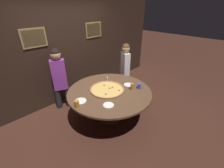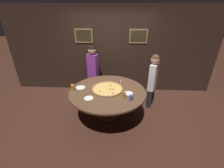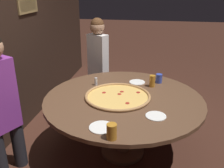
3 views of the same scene
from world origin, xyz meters
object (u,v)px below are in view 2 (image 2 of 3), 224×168
dining_table (108,95)px  drink_cup_near_left (124,95)px  white_plate_left_side (128,93)px  diner_far_right (93,67)px  giant_pizza (107,89)px  white_plate_near_front (81,88)px  drink_cup_front_edge (73,87)px  diner_far_left (153,78)px  condiment_shaker (121,82)px  white_plate_far_back (89,98)px  drink_cup_near_right (131,98)px

dining_table → drink_cup_near_left: bearing=-38.6°
white_plate_left_side → diner_far_right: (-1.02, 1.28, 0.13)m
giant_pizza → white_plate_near_front: giant_pizza is taller
drink_cup_front_edge → white_plate_near_front: (0.15, 0.12, -0.06)m
dining_table → drink_cup_near_left: (0.38, -0.31, 0.18)m
diner_far_left → condiment_shaker: bearing=-52.9°
white_plate_far_back → diner_far_right: size_ratio=0.13×
drink_cup_near_left → drink_cup_near_right: bearing=-29.6°
drink_cup_near_right → white_plate_far_back: drink_cup_near_right is taller
drink_cup_near_left → dining_table: bearing=141.4°
drink_cup_near_left → condiment_shaker: (-0.08, 0.70, -0.02)m
white_plate_far_back → diner_far_left: 1.79m
drink_cup_front_edge → diner_far_right: bearing=76.3°
condiment_shaker → diner_far_left: size_ratio=0.07×
white_plate_far_back → condiment_shaker: size_ratio=2.07×
dining_table → drink_cup_near_right: size_ratio=15.31×
drink_cup_near_left → diner_far_left: bearing=48.3°
drink_cup_near_right → white_plate_near_front: bearing=157.4°
drink_cup_near_right → diner_far_right: bearing=124.2°
drink_cup_near_left → white_plate_left_side: 0.23m
dining_table → drink_cup_front_edge: (-0.82, -0.01, 0.18)m
white_plate_far_back → giant_pizza: bearing=49.3°
giant_pizza → drink_cup_front_edge: bearing=-174.7°
drink_cup_near_left → diner_far_right: size_ratio=0.09×
drink_cup_front_edge → giant_pizza: bearing=5.3°
drink_cup_near_right → drink_cup_front_edge: bearing=164.2°
drink_cup_near_right → white_plate_left_side: bearing=98.5°
giant_pizza → white_plate_far_back: giant_pizza is taller
white_plate_far_back → drink_cup_front_edge: bearing=141.1°
drink_cup_front_edge → drink_cup_near_right: bearing=-15.8°
drink_cup_near_right → drink_cup_front_edge: 1.40m
white_plate_left_side → white_plate_near_front: size_ratio=0.89×
dining_table → drink_cup_near_right: 0.68m
condiment_shaker → white_plate_far_back: bearing=-132.0°
drink_cup_front_edge → drink_cup_near_left: drink_cup_near_left is taller
drink_cup_front_edge → white_plate_left_side: (1.30, -0.10, -0.06)m
drink_cup_front_edge → diner_far_left: 2.05m
drink_cup_front_edge → white_plate_near_front: 0.20m
white_plate_left_side → diner_far_left: (0.67, 0.67, 0.09)m
white_plate_left_side → giant_pizza: bearing=160.1°
giant_pizza → white_plate_left_side: giant_pizza is taller
drink_cup_near_left → white_plate_near_front: size_ratio=0.64×
white_plate_near_front → diner_far_left: bearing=13.9°
diner_far_right → drink_cup_front_edge: bearing=100.8°
drink_cup_near_right → diner_far_right: 1.88m
white_plate_near_front → diner_far_left: diner_far_left is taller
giant_pizza → condiment_shaker: 0.45m
diner_far_left → giant_pizza: bearing=-41.0°
drink_cup_near_left → drink_cup_front_edge: bearing=166.1°
dining_table → condiment_shaker: size_ratio=18.43×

